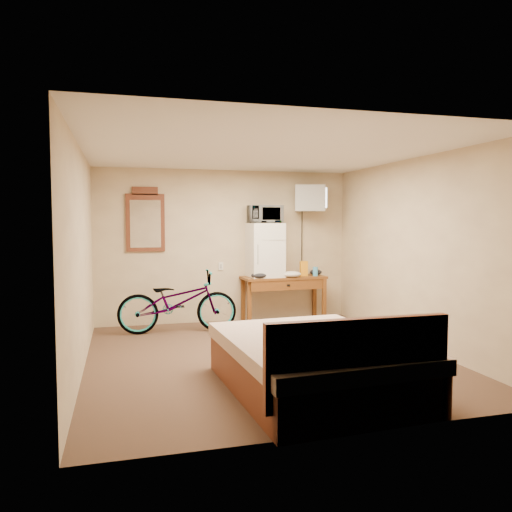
{
  "coord_description": "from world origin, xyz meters",
  "views": [
    {
      "loc": [
        -1.67,
        -5.79,
        1.66
      ],
      "look_at": [
        0.04,
        0.52,
        1.21
      ],
      "focal_mm": 35.0,
      "sensor_mm": 36.0,
      "label": 1
    }
  ],
  "objects_px": {
    "microwave": "(265,214)",
    "bicycle": "(178,302)",
    "desk": "(284,284)",
    "mini_fridge": "(265,250)",
    "bed": "(316,363)",
    "blue_cup": "(315,271)",
    "crt_television": "(310,198)",
    "wall_mirror": "(145,220)"
  },
  "relations": [
    {
      "from": "microwave",
      "to": "bicycle",
      "type": "relative_size",
      "value": 0.3
    },
    {
      "from": "desk",
      "to": "mini_fridge",
      "type": "relative_size",
      "value": 1.6
    },
    {
      "from": "bicycle",
      "to": "bed",
      "type": "bearing_deg",
      "value": -158.85
    },
    {
      "from": "microwave",
      "to": "blue_cup",
      "type": "relative_size",
      "value": 3.52
    },
    {
      "from": "crt_television",
      "to": "bed",
      "type": "relative_size",
      "value": 0.29
    },
    {
      "from": "crt_television",
      "to": "bed",
      "type": "height_order",
      "value": "crt_television"
    },
    {
      "from": "desk",
      "to": "bicycle",
      "type": "xyz_separation_m",
      "value": [
        -1.8,
        -0.37,
        -0.17
      ]
    },
    {
      "from": "mini_fridge",
      "to": "bed",
      "type": "height_order",
      "value": "mini_fridge"
    },
    {
      "from": "desk",
      "to": "wall_mirror",
      "type": "distance_m",
      "value": 2.47
    },
    {
      "from": "microwave",
      "to": "desk",
      "type": "bearing_deg",
      "value": -11.56
    },
    {
      "from": "mini_fridge",
      "to": "crt_television",
      "type": "distance_m",
      "value": 1.15
    },
    {
      "from": "mini_fridge",
      "to": "bed",
      "type": "xyz_separation_m",
      "value": [
        -0.48,
        -3.43,
        -0.9
      ]
    },
    {
      "from": "microwave",
      "to": "blue_cup",
      "type": "height_order",
      "value": "microwave"
    },
    {
      "from": "desk",
      "to": "mini_fridge",
      "type": "bearing_deg",
      "value": 169.44
    },
    {
      "from": "desk",
      "to": "mini_fridge",
      "type": "xyz_separation_m",
      "value": [
        -0.32,
        0.06,
        0.56
      ]
    },
    {
      "from": "bicycle",
      "to": "mini_fridge",
      "type": "bearing_deg",
      "value": -71.13
    },
    {
      "from": "mini_fridge",
      "to": "crt_television",
      "type": "bearing_deg",
      "value": -2.75
    },
    {
      "from": "crt_television",
      "to": "wall_mirror",
      "type": "xyz_separation_m",
      "value": [
        -2.67,
        0.25,
        -0.37
      ]
    },
    {
      "from": "blue_cup",
      "to": "bicycle",
      "type": "height_order",
      "value": "bicycle"
    },
    {
      "from": "mini_fridge",
      "to": "wall_mirror",
      "type": "relative_size",
      "value": 0.87
    },
    {
      "from": "microwave",
      "to": "wall_mirror",
      "type": "xyz_separation_m",
      "value": [
        -1.9,
        0.21,
        -0.1
      ]
    },
    {
      "from": "mini_fridge",
      "to": "desk",
      "type": "bearing_deg",
      "value": -10.56
    },
    {
      "from": "wall_mirror",
      "to": "crt_television",
      "type": "bearing_deg",
      "value": -5.38
    },
    {
      "from": "blue_cup",
      "to": "mini_fridge",
      "type": "bearing_deg",
      "value": 173.41
    },
    {
      "from": "microwave",
      "to": "crt_television",
      "type": "distance_m",
      "value": 0.81
    },
    {
      "from": "mini_fridge",
      "to": "bicycle",
      "type": "distance_m",
      "value": 1.71
    },
    {
      "from": "bed",
      "to": "crt_television",
      "type": "bearing_deg",
      "value": 69.84
    },
    {
      "from": "mini_fridge",
      "to": "blue_cup",
      "type": "relative_size",
      "value": 5.9
    },
    {
      "from": "blue_cup",
      "to": "bed",
      "type": "distance_m",
      "value": 3.63
    },
    {
      "from": "blue_cup",
      "to": "wall_mirror",
      "type": "height_order",
      "value": "wall_mirror"
    },
    {
      "from": "desk",
      "to": "blue_cup",
      "type": "xyz_separation_m",
      "value": [
        0.54,
        -0.04,
        0.19
      ]
    },
    {
      "from": "crt_television",
      "to": "bicycle",
      "type": "xyz_separation_m",
      "value": [
        -2.25,
        -0.39,
        -1.58
      ]
    },
    {
      "from": "wall_mirror",
      "to": "bed",
      "type": "height_order",
      "value": "wall_mirror"
    },
    {
      "from": "desk",
      "to": "mini_fridge",
      "type": "distance_m",
      "value": 0.64
    },
    {
      "from": "desk",
      "to": "bicycle",
      "type": "relative_size",
      "value": 0.8
    },
    {
      "from": "bicycle",
      "to": "microwave",
      "type": "bearing_deg",
      "value": -71.13
    },
    {
      "from": "microwave",
      "to": "bicycle",
      "type": "xyz_separation_m",
      "value": [
        -1.48,
        -0.43,
        -1.31
      ]
    },
    {
      "from": "microwave",
      "to": "wall_mirror",
      "type": "relative_size",
      "value": 0.52
    },
    {
      "from": "desk",
      "to": "crt_television",
      "type": "bearing_deg",
      "value": 2.79
    },
    {
      "from": "wall_mirror",
      "to": "microwave",
      "type": "bearing_deg",
      "value": -6.42
    },
    {
      "from": "microwave",
      "to": "bicycle",
      "type": "height_order",
      "value": "microwave"
    },
    {
      "from": "blue_cup",
      "to": "wall_mirror",
      "type": "bearing_deg",
      "value": 173.52
    }
  ]
}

